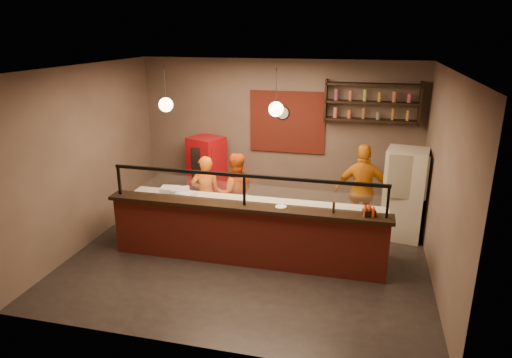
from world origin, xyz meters
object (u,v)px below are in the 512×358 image
(cook_left, at_px, (206,194))
(cook_right, at_px, (363,191))
(condiment_caddy, at_px, (369,213))
(wall_clock, at_px, (283,113))
(fridge, at_px, (404,194))
(pizza_dough, at_px, (285,208))
(red_cooler, at_px, (207,172))
(pepper_mill, at_px, (334,208))
(cook_mid, at_px, (235,194))

(cook_left, bearing_deg, cook_right, 166.32)
(cook_left, height_order, condiment_caddy, cook_left)
(wall_clock, xyz_separation_m, fridge, (2.50, -1.02, -1.24))
(condiment_caddy, bearing_deg, pizza_dough, 164.75)
(cook_right, bearing_deg, wall_clock, -37.22)
(cook_right, height_order, fridge, cook_right)
(red_cooler, xyz_separation_m, pepper_mill, (2.94, -2.45, 0.37))
(cook_right, bearing_deg, red_cooler, -18.23)
(pepper_mill, bearing_deg, wall_clock, 115.62)
(cook_mid, relative_size, red_cooler, 1.02)
(cook_left, height_order, cook_right, cook_right)
(cook_right, height_order, condiment_caddy, cook_right)
(fridge, xyz_separation_m, red_cooler, (-4.12, 0.71, -0.08))
(cook_right, height_order, red_cooler, cook_right)
(cook_left, distance_m, cook_right, 2.97)
(cook_left, xyz_separation_m, pepper_mill, (2.50, -1.12, 0.39))
(cook_right, relative_size, condiment_caddy, 10.09)
(fridge, xyz_separation_m, pepper_mill, (-1.17, -1.74, 0.30))
(cook_mid, xyz_separation_m, pepper_mill, (1.93, -1.19, 0.36))
(cook_mid, xyz_separation_m, cook_right, (2.35, 0.47, 0.09))
(pizza_dough, bearing_deg, cook_mid, 144.00)
(wall_clock, xyz_separation_m, pepper_mill, (1.33, -2.76, -0.95))
(cook_right, height_order, pepper_mill, cook_right)
(cook_mid, bearing_deg, wall_clock, -133.87)
(wall_clock, xyz_separation_m, red_cooler, (-1.62, -0.31, -1.32))
(red_cooler, bearing_deg, cook_right, 8.55)
(fridge, bearing_deg, cook_left, -161.39)
(wall_clock, height_order, pizza_dough, wall_clock)
(cook_left, relative_size, cook_right, 0.85)
(cook_mid, relative_size, fridge, 0.93)
(cook_left, xyz_separation_m, fridge, (3.67, 0.62, 0.10))
(pizza_dough, bearing_deg, condiment_caddy, -15.25)
(cook_mid, bearing_deg, pizza_dough, 121.07)
(condiment_caddy, bearing_deg, fridge, 69.68)
(cook_left, bearing_deg, cook_mid, 163.11)
(fridge, distance_m, pizza_dough, 2.42)
(wall_clock, distance_m, fridge, 2.97)
(fridge, bearing_deg, cook_mid, -160.96)
(red_cooler, relative_size, pizza_dough, 3.23)
(fridge, bearing_deg, pizza_dough, -137.14)
(wall_clock, distance_m, pizza_dough, 2.70)
(fridge, height_order, condiment_caddy, fridge)
(pizza_dough, bearing_deg, cook_right, 45.24)
(wall_clock, xyz_separation_m, cook_mid, (-0.60, -1.57, -1.31))
(wall_clock, distance_m, cook_mid, 2.13)
(wall_clock, xyz_separation_m, pizza_dough, (0.49, -2.37, -1.19))
(cook_left, distance_m, pepper_mill, 2.76)
(wall_clock, relative_size, pepper_mill, 1.66)
(cook_mid, relative_size, pepper_mill, 8.77)
(cook_mid, relative_size, pizza_dough, 3.30)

